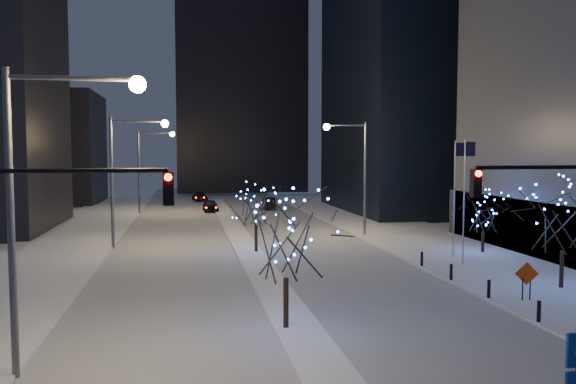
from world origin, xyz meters
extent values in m
plane|color=white|center=(0.00, 0.00, 0.00)|extent=(160.00, 160.00, 0.00)
cube|color=#A0A5AE|center=(0.00, 35.00, 0.01)|extent=(20.00, 130.00, 0.02)
cube|color=white|center=(0.00, 30.00, 0.07)|extent=(2.00, 80.00, 0.15)
cube|color=white|center=(15.00, 20.00, 0.07)|extent=(10.00, 90.00, 0.15)
cube|color=white|center=(-14.00, 20.00, 0.07)|extent=(8.00, 90.00, 0.15)
cube|color=black|center=(-26.00, 70.00, 8.00)|extent=(18.00, 16.00, 16.00)
cube|color=black|center=(6.00, 92.00, 21.00)|extent=(24.00, 14.00, 42.00)
cylinder|color=#595E66|center=(-10.00, 2.00, 5.00)|extent=(0.24, 0.24, 10.00)
cylinder|color=#595E66|center=(-8.00, 2.00, 9.70)|extent=(4.00, 0.16, 0.16)
sphere|color=#FED67F|center=(-6.00, 2.00, 9.55)|extent=(0.56, 0.56, 0.56)
cylinder|color=#595E66|center=(-10.00, 27.00, 5.00)|extent=(0.24, 0.24, 10.00)
cylinder|color=#595E66|center=(-8.00, 27.00, 9.70)|extent=(4.00, 0.16, 0.16)
sphere|color=#FED67F|center=(-6.00, 27.00, 9.55)|extent=(0.56, 0.56, 0.56)
cylinder|color=#595E66|center=(-10.00, 52.00, 5.00)|extent=(0.24, 0.24, 10.00)
cylinder|color=#595E66|center=(-8.00, 52.00, 9.70)|extent=(4.00, 0.16, 0.16)
sphere|color=#FED67F|center=(-6.00, 52.00, 9.55)|extent=(0.56, 0.56, 0.56)
cylinder|color=#595E66|center=(11.00, 30.00, 5.00)|extent=(0.24, 0.24, 10.00)
cylinder|color=#595E66|center=(9.25, 30.00, 9.70)|extent=(3.50, 0.16, 0.16)
sphere|color=#FED67F|center=(7.50, 30.00, 9.55)|extent=(0.56, 0.56, 0.56)
cylinder|color=black|center=(-7.50, 0.00, 6.80)|extent=(5.00, 0.14, 0.14)
cube|color=black|center=(-5.00, 0.00, 6.25)|extent=(0.32, 0.28, 1.00)
sphere|color=#FF0C05|center=(-5.00, -0.18, 6.60)|extent=(0.22, 0.22, 0.22)
cylinder|color=black|center=(8.00, 1.00, 6.80)|extent=(5.00, 0.14, 0.14)
cube|color=black|center=(5.50, 1.00, 6.25)|extent=(0.32, 0.28, 1.00)
sphere|color=#FF0C05|center=(5.50, 0.82, 6.60)|extent=(0.22, 0.22, 0.22)
cylinder|color=silver|center=(13.00, 16.00, 4.15)|extent=(0.10, 0.10, 8.00)
cube|color=black|center=(13.35, 16.00, 7.55)|extent=(0.70, 0.03, 0.90)
cylinder|color=silver|center=(13.60, 18.50, 4.15)|extent=(0.10, 0.10, 8.00)
cube|color=black|center=(13.95, 18.50, 7.55)|extent=(0.70, 0.03, 0.90)
cylinder|color=black|center=(10.20, 4.00, 0.60)|extent=(0.16, 0.16, 0.90)
cylinder|color=black|center=(10.20, 8.00, 0.60)|extent=(0.16, 0.16, 0.90)
cylinder|color=black|center=(10.20, 12.00, 0.60)|extent=(0.16, 0.16, 0.90)
cylinder|color=black|center=(10.20, 16.00, 0.60)|extent=(0.16, 0.16, 0.90)
imported|color=black|center=(-1.50, 52.97, 0.74)|extent=(1.94, 4.42, 1.48)
imported|color=black|center=(6.06, 54.76, 0.78)|extent=(2.06, 4.87, 1.56)
imported|color=black|center=(-2.42, 68.80, 0.67)|extent=(2.50, 4.84, 1.34)
cylinder|color=black|center=(-0.50, 5.21, 1.18)|extent=(0.22, 0.22, 2.06)
cylinder|color=black|center=(0.50, 23.16, 1.12)|extent=(0.22, 0.22, 1.94)
cylinder|color=black|center=(15.16, 9.31, 1.13)|extent=(0.22, 0.22, 1.96)
cylinder|color=black|center=(16.61, 19.91, 0.89)|extent=(0.22, 0.22, 1.48)
cylinder|color=black|center=(11.56, 7.27, 0.70)|extent=(0.06, 0.06, 1.11)
cylinder|color=black|center=(11.96, 7.27, 0.70)|extent=(0.06, 0.06, 1.11)
cube|color=#D6430B|center=(11.76, 7.27, 1.46)|extent=(1.11, 0.32, 1.14)
camera|label=1|loc=(-4.49, -17.08, 7.32)|focal=35.00mm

